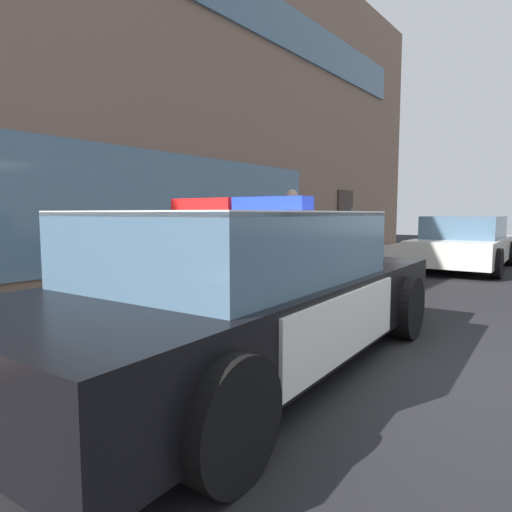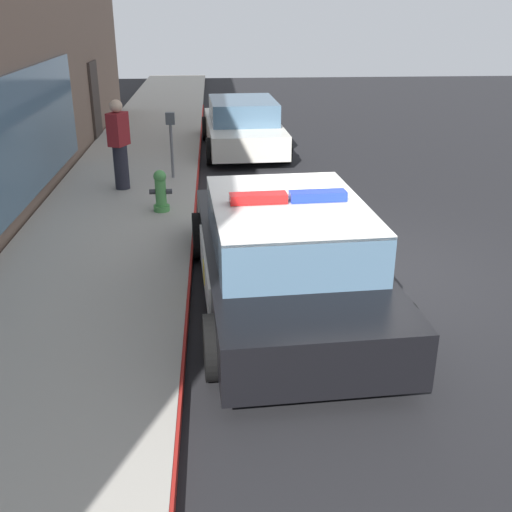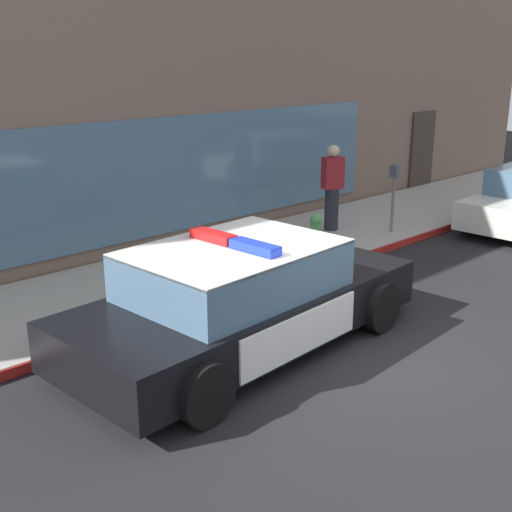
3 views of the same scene
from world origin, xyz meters
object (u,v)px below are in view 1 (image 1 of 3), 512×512
object	(u,v)px
car_down_street	(464,243)
parking_meter	(348,227)
fire_hydrant	(288,263)
pedestrian_on_sidewalk	(292,230)
police_cruiser	(246,290)

from	to	relation	value
car_down_street	parking_meter	bearing A→B (deg)	149.60
fire_hydrant	pedestrian_on_sidewalk	bearing A→B (deg)	30.88
car_down_street	pedestrian_on_sidewalk	distance (m)	4.59
fire_hydrant	pedestrian_on_sidewalk	xyz separation A→B (m)	(1.45, 0.86, 0.51)
parking_meter	pedestrian_on_sidewalk	bearing A→B (deg)	128.68
police_cruiser	fire_hydrant	size ratio (longest dim) A/B	6.79
car_down_street	pedestrian_on_sidewalk	world-z (taller)	pedestrian_on_sidewalk
fire_hydrant	car_down_street	xyz separation A→B (m)	(5.25, -1.68, 0.13)
fire_hydrant	pedestrian_on_sidewalk	size ratio (longest dim) A/B	0.42
police_cruiser	car_down_street	distance (m)	8.64
police_cruiser	car_down_street	world-z (taller)	police_cruiser
parking_meter	fire_hydrant	bearing A→B (deg)	178.12
car_down_street	police_cruiser	bearing A→B (deg)	178.03
fire_hydrant	parking_meter	xyz separation A→B (m)	(2.19, -0.07, 0.58)
police_cruiser	parking_meter	xyz separation A→B (m)	(5.58, 1.71, 0.40)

